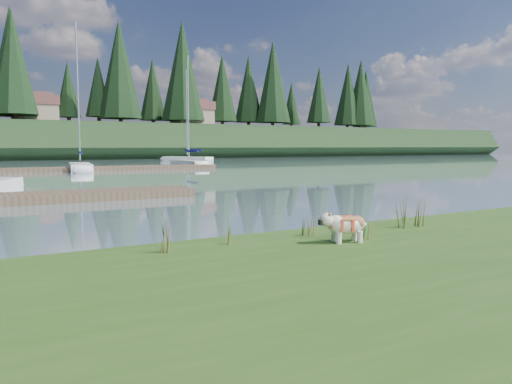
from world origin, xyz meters
TOP-DOWN VIEW (x-y plane):
  - ground at (0.00, 30.00)m, footprint 200.00×200.00m
  - bank at (0.00, -6.00)m, footprint 60.00×9.00m
  - bulldog at (1.83, -2.95)m, footprint 0.81×0.43m
  - dock_far at (2.00, 30.00)m, footprint 26.00×2.20m
  - sailboat_bg_2 at (4.28, 30.40)m, footprint 2.54×7.45m
  - sailboat_bg_4 at (14.38, 33.89)m, footprint 1.37×6.74m
  - sailboat_bg_5 at (19.99, 48.50)m, footprint 4.81×7.63m
  - weed_0 at (0.25, -2.11)m, footprint 0.17×0.14m
  - weed_1 at (1.71, -2.16)m, footprint 0.17×0.14m
  - weed_2 at (3.68, -2.37)m, footprint 0.17×0.14m
  - weed_3 at (-0.90, -2.23)m, footprint 0.17×0.14m
  - weed_4 at (2.25, -2.95)m, footprint 0.17×0.14m
  - weed_5 at (4.11, -2.47)m, footprint 0.17×0.14m
  - mud_lip at (0.00, -1.60)m, footprint 60.00×0.50m
  - conifer_4 at (3.00, 66.00)m, footprint 6.16×6.16m
  - conifer_5 at (15.00, 70.00)m, footprint 3.96×3.96m
  - conifer_6 at (28.00, 68.00)m, footprint 7.04×7.04m
  - conifer_7 at (42.00, 71.00)m, footprint 5.28×5.28m
  - conifer_8 at (55.00, 67.00)m, footprint 4.62×4.62m
  - conifer_9 at (68.00, 70.00)m, footprint 5.94×5.94m
  - house_1 at (6.00, 71.00)m, footprint 6.30×5.30m
  - house_2 at (30.00, 69.00)m, footprint 6.30×5.30m

SIDE VIEW (x-z plane):
  - ground at x=0.00m, z-range 0.00..0.00m
  - mud_lip at x=0.00m, z-range 0.00..0.14m
  - dock_far at x=2.00m, z-range 0.00..0.30m
  - bank at x=0.00m, z-range 0.00..0.35m
  - sailboat_bg_5 at x=19.99m, z-range -5.24..5.88m
  - sailboat_bg_4 at x=14.38m, z-range -4.71..5.36m
  - sailboat_bg_2 at x=4.28m, z-range -5.20..5.86m
  - weed_4 at x=2.25m, z-range 0.32..0.70m
  - weed_1 at x=1.71m, z-range 0.31..0.79m
  - weed_0 at x=0.25m, z-range 0.31..0.81m
  - weed_5 at x=4.11m, z-range 0.30..0.87m
  - weed_3 at x=-0.90m, z-range 0.30..0.92m
  - weed_2 at x=3.68m, z-range 0.30..0.95m
  - bulldog at x=1.83m, z-range 0.41..0.88m
  - house_1 at x=6.00m, z-range 4.99..9.64m
  - house_2 at x=30.00m, z-range 4.99..9.64m
  - conifer_5 at x=15.00m, z-range 5.65..16.00m
  - conifer_8 at x=55.00m, z-range 5.62..17.40m
  - conifer_7 at x=42.00m, z-range 5.59..18.79m
  - conifer_9 at x=68.00m, z-range 5.55..20.18m
  - conifer_4 at x=3.00m, z-range 5.54..20.64m
  - conifer_6 at x=28.00m, z-range 5.49..22.49m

